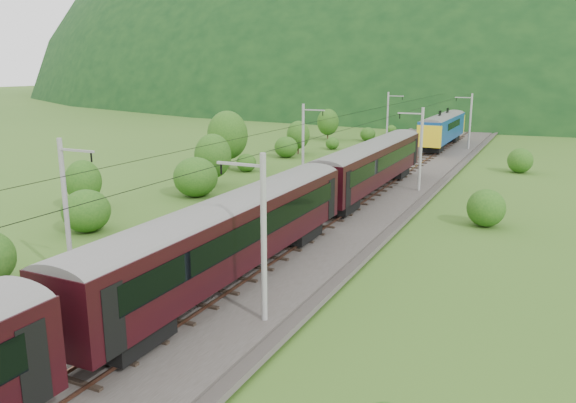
% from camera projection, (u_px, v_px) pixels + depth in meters
% --- Properties ---
extents(ground, '(600.00, 600.00, 0.00)m').
position_uv_depth(ground, '(160.00, 302.00, 29.39)').
color(ground, '#345B1C').
rests_on(ground, ground).
extents(railbed, '(14.00, 220.00, 0.30)m').
position_uv_depth(railbed, '(253.00, 246.00, 38.11)').
color(railbed, '#38332D').
rests_on(railbed, ground).
extents(track_left, '(2.40, 220.00, 0.27)m').
position_uv_depth(track_left, '(223.00, 239.00, 39.07)').
color(track_left, brown).
rests_on(track_left, railbed).
extents(track_right, '(2.40, 220.00, 0.27)m').
position_uv_depth(track_right, '(285.00, 248.00, 37.05)').
color(track_right, brown).
rests_on(track_right, railbed).
extents(catenary_left, '(2.54, 192.28, 8.00)m').
position_uv_depth(catenary_left, '(304.00, 140.00, 58.96)').
color(catenary_left, gray).
rests_on(catenary_left, railbed).
extents(catenary_right, '(2.54, 192.28, 8.00)m').
position_uv_depth(catenary_right, '(420.00, 147.00, 53.80)').
color(catenary_right, gray).
rests_on(catenary_right, railbed).
extents(overhead_wires, '(4.83, 198.00, 0.03)m').
position_uv_depth(overhead_wires, '(252.00, 144.00, 36.49)').
color(overhead_wires, black).
rests_on(overhead_wires, ground).
extents(mountain_main, '(504.00, 360.00, 244.00)m').
position_uv_depth(mountain_main, '(519.00, 94.00, 257.21)').
color(mountain_main, black).
rests_on(mountain_main, ground).
extents(mountain_ridge, '(336.00, 280.00, 132.00)m').
position_uv_depth(mountain_ridge, '(313.00, 87.00, 342.86)').
color(mountain_ridge, black).
rests_on(mountain_ridge, ground).
extents(train, '(3.27, 132.73, 5.70)m').
position_uv_depth(train, '(232.00, 221.00, 30.51)').
color(train, black).
rests_on(train, ground).
extents(hazard_post_near, '(0.17, 0.17, 1.55)m').
position_uv_depth(hazard_post_near, '(351.00, 177.00, 57.05)').
color(hazard_post_near, red).
rests_on(hazard_post_near, railbed).
extents(hazard_post_far, '(0.15, 0.15, 1.42)m').
position_uv_depth(hazard_post_far, '(391.00, 164.00, 65.51)').
color(hazard_post_far, red).
rests_on(hazard_post_far, railbed).
extents(signal, '(0.21, 0.21, 1.90)m').
position_uv_depth(signal, '(338.00, 168.00, 60.37)').
color(signal, black).
rests_on(signal, railbed).
extents(vegetation_left, '(12.54, 146.59, 6.98)m').
position_uv_depth(vegetation_left, '(128.00, 183.00, 47.24)').
color(vegetation_left, '#1E4E14').
rests_on(vegetation_left, ground).
extents(vegetation_right, '(3.67, 93.05, 2.63)m').
position_uv_depth(vegetation_right, '(475.00, 242.00, 35.53)').
color(vegetation_right, '#1E4E14').
rests_on(vegetation_right, ground).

